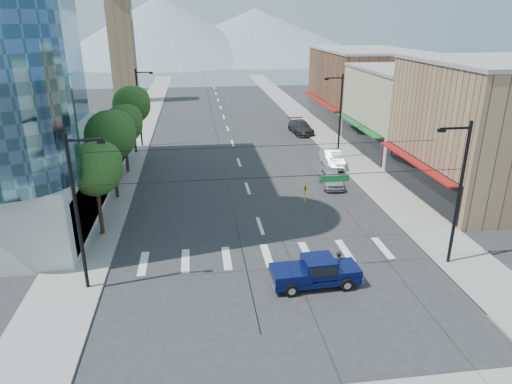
# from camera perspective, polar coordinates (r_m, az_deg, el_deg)

# --- Properties ---
(ground) EXTENTS (160.00, 160.00, 0.00)m
(ground) POSITION_cam_1_polar(r_m,az_deg,el_deg) (28.38, 2.26, -9.36)
(ground) COLOR #28282B
(ground) RESTS_ON ground
(sidewalk_left) EXTENTS (4.00, 120.00, 0.15)m
(sidewalk_left) POSITION_cam_1_polar(r_m,az_deg,el_deg) (66.14, -14.22, 7.83)
(sidewalk_left) COLOR gray
(sidewalk_left) RESTS_ON ground
(sidewalk_right) EXTENTS (4.00, 120.00, 0.15)m
(sidewalk_right) POSITION_cam_1_polar(r_m,az_deg,el_deg) (67.70, 6.60, 8.62)
(sidewalk_right) COLOR gray
(sidewalk_right) RESTS_ON ground
(shop_near) EXTENTS (12.00, 14.00, 11.00)m
(shop_near) POSITION_cam_1_polar(r_m,az_deg,el_deg) (42.84, 27.43, 6.70)
(shop_near) COLOR #8C6B4C
(shop_near) RESTS_ON ground
(shop_mid) EXTENTS (12.00, 14.00, 9.00)m
(shop_mid) POSITION_cam_1_polar(r_m,az_deg,el_deg) (54.82, 19.15, 9.46)
(shop_mid) COLOR tan
(shop_mid) RESTS_ON ground
(shop_far) EXTENTS (12.00, 18.00, 10.00)m
(shop_far) POSITION_cam_1_polar(r_m,az_deg,el_deg) (69.23, 13.37, 12.62)
(shop_far) COLOR brown
(shop_far) RESTS_ON ground
(clock_tower) EXTENTS (4.80, 4.80, 20.40)m
(clock_tower) POSITION_cam_1_polar(r_m,az_deg,el_deg) (87.07, -16.44, 17.68)
(clock_tower) COLOR #8C6B4C
(clock_tower) RESTS_ON ground
(mountain_left) EXTENTS (80.00, 80.00, 22.00)m
(mountain_left) POSITION_cam_1_polar(r_m,az_deg,el_deg) (174.49, -11.80, 19.38)
(mountain_left) COLOR gray
(mountain_left) RESTS_ON ground
(mountain_right) EXTENTS (90.00, 90.00, 18.00)m
(mountain_right) POSITION_cam_1_polar(r_m,az_deg,el_deg) (185.82, -0.10, 19.24)
(mountain_right) COLOR gray
(mountain_right) RESTS_ON ground
(tree_near) EXTENTS (3.65, 3.64, 6.71)m
(tree_near) POSITION_cam_1_polar(r_m,az_deg,el_deg) (32.34, -19.31, 2.98)
(tree_near) COLOR black
(tree_near) RESTS_ON ground
(tree_midnear) EXTENTS (4.09, 4.09, 7.52)m
(tree_midnear) POSITION_cam_1_polar(r_m,az_deg,el_deg) (38.82, -17.53, 6.97)
(tree_midnear) COLOR black
(tree_midnear) RESTS_ON ground
(tree_midfar) EXTENTS (3.65, 3.64, 6.71)m
(tree_midfar) POSITION_cam_1_polar(r_m,az_deg,el_deg) (45.70, -16.09, 8.33)
(tree_midfar) COLOR black
(tree_midfar) RESTS_ON ground
(tree_far) EXTENTS (4.09, 4.09, 7.52)m
(tree_far) POSITION_cam_1_polar(r_m,az_deg,el_deg) (52.40, -15.15, 10.62)
(tree_far) COLOR black
(tree_far) RESTS_ON ground
(signal_rig) EXTENTS (21.80, 0.20, 9.00)m
(signal_rig) POSITION_cam_1_polar(r_m,az_deg,el_deg) (25.47, 3.21, -1.39)
(signal_rig) COLOR black
(signal_rig) RESTS_ON ground
(lamp_pole_nw) EXTENTS (2.00, 0.25, 9.00)m
(lamp_pole_nw) POSITION_cam_1_polar(r_m,az_deg,el_deg) (55.30, -14.32, 10.51)
(lamp_pole_nw) COLOR black
(lamp_pole_nw) RESTS_ON ground
(lamp_pole_ne) EXTENTS (2.00, 0.25, 9.00)m
(lamp_pole_ne) POSITION_cam_1_polar(r_m,az_deg,el_deg) (49.41, 10.36, 9.64)
(lamp_pole_ne) COLOR black
(lamp_pole_ne) RESTS_ON ground
(pickup_truck) EXTENTS (5.19, 2.18, 1.73)m
(pickup_truck) POSITION_cam_1_polar(r_m,az_deg,el_deg) (26.37, 7.36, -9.82)
(pickup_truck) COLOR #08103F
(pickup_truck) RESTS_ON ground
(pedestrian) EXTENTS (0.49, 0.65, 1.60)m
(pedestrian) POSITION_cam_1_polar(r_m,az_deg,el_deg) (27.55, 10.31, -8.80)
(pedestrian) COLOR black
(pedestrian) RESTS_ON ground
(parked_car_near) EXTENTS (2.20, 4.59, 1.51)m
(parked_car_near) POSITION_cam_1_polar(r_m,az_deg,el_deg) (41.92, 9.37, 1.76)
(parked_car_near) COLOR #B0B2B6
(parked_car_near) RESTS_ON ground
(parked_car_mid) EXTENTS (2.05, 5.09, 1.64)m
(parked_car_mid) POSITION_cam_1_polar(r_m,az_deg,el_deg) (47.65, 9.50, 4.17)
(parked_car_mid) COLOR silver
(parked_car_mid) RESTS_ON ground
(parked_car_far) EXTENTS (2.76, 5.93, 1.68)m
(parked_car_far) POSITION_cam_1_polar(r_m,az_deg,el_deg) (61.16, 5.61, 8.07)
(parked_car_far) COLOR #2E2D30
(parked_car_far) RESTS_ON ground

